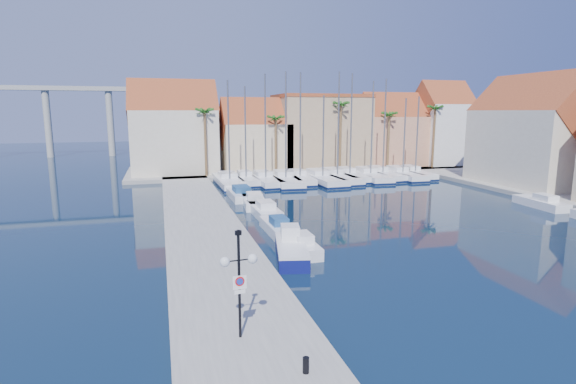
# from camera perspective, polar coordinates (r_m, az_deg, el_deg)

# --- Properties ---
(ground) EXTENTS (260.00, 260.00, 0.00)m
(ground) POSITION_cam_1_polar(r_m,az_deg,el_deg) (25.79, 13.37, -11.42)
(ground) COLOR black
(ground) RESTS_ON ground
(quay_west) EXTENTS (6.00, 77.00, 0.50)m
(quay_west) POSITION_cam_1_polar(r_m,az_deg,el_deg) (35.64, -10.54, -4.82)
(quay_west) COLOR gray
(quay_west) RESTS_ON ground
(shore_north) EXTENTS (54.00, 16.00, 0.50)m
(shore_north) POSITION_cam_1_polar(r_m,az_deg,el_deg) (72.82, 1.87, 3.00)
(shore_north) COLOR gray
(shore_north) RESTS_ON ground
(lamp_post) EXTENTS (1.50, 0.49, 4.41)m
(lamp_post) POSITION_cam_1_polar(r_m,az_deg,el_deg) (17.77, -6.25, -9.55)
(lamp_post) COLOR black
(lamp_post) RESTS_ON quay_west
(bollard) EXTENTS (0.23, 0.23, 0.57)m
(bollard) POSITION_cam_1_polar(r_m,az_deg,el_deg) (16.55, 2.28, -21.12)
(bollard) COLOR black
(bollard) RESTS_ON quay_west
(fishing_boat) EXTENTS (2.96, 5.82, 1.94)m
(fishing_boat) POSITION_cam_1_polar(r_m,az_deg,el_deg) (29.23, 0.40, -7.19)
(fishing_boat) COLOR navy
(fishing_boat) RESTS_ON ground
(motorboat_west_0) EXTENTS (1.65, 5.07, 1.40)m
(motorboat_west_0) POSITION_cam_1_polar(r_m,az_deg,el_deg) (30.60, 1.60, -6.66)
(motorboat_west_0) COLOR white
(motorboat_west_0) RESTS_ON ground
(motorboat_west_1) EXTENTS (1.74, 5.26, 1.40)m
(motorboat_west_1) POSITION_cam_1_polar(r_m,az_deg,el_deg) (35.16, -1.36, -4.42)
(motorboat_west_1) COLOR white
(motorboat_west_1) RESTS_ON ground
(motorboat_west_2) EXTENTS (2.10, 6.39, 1.40)m
(motorboat_west_2) POSITION_cam_1_polar(r_m,az_deg,el_deg) (41.19, -3.03, -2.25)
(motorboat_west_2) COLOR white
(motorboat_west_2) RESTS_ON ground
(motorboat_west_3) EXTENTS (2.72, 6.65, 1.40)m
(motorboat_west_3) POSITION_cam_1_polar(r_m,az_deg,el_deg) (45.37, -4.36, -1.10)
(motorboat_west_3) COLOR white
(motorboat_west_3) RESTS_ON ground
(motorboat_west_4) EXTENTS (2.44, 7.44, 1.40)m
(motorboat_west_4) POSITION_cam_1_polar(r_m,az_deg,el_deg) (49.68, -6.07, -0.14)
(motorboat_west_4) COLOR white
(motorboat_west_4) RESTS_ON ground
(motorboat_east_1) EXTENTS (2.22, 5.93, 1.40)m
(motorboat_east_1) POSITION_cam_1_polar(r_m,az_deg,el_deg) (50.95, 29.48, -1.16)
(motorboat_east_1) COLOR white
(motorboat_east_1) RESTS_ON ground
(sailboat_0) EXTENTS (3.21, 11.52, 13.15)m
(sailboat_0) POSITION_cam_1_polar(r_m,az_deg,el_deg) (57.93, -7.51, 1.38)
(sailboat_0) COLOR white
(sailboat_0) RESTS_ON ground
(sailboat_1) EXTENTS (2.35, 8.81, 12.51)m
(sailboat_1) POSITION_cam_1_polar(r_m,az_deg,el_deg) (59.32, -5.42, 1.66)
(sailboat_1) COLOR white
(sailboat_1) RESTS_ON ground
(sailboat_2) EXTENTS (3.20, 10.67, 13.99)m
(sailboat_2) POSITION_cam_1_polar(r_m,az_deg,el_deg) (58.79, -2.99, 1.60)
(sailboat_2) COLOR white
(sailboat_2) RESTS_ON ground
(sailboat_3) EXTENTS (4.08, 12.01, 14.27)m
(sailboat_3) POSITION_cam_1_polar(r_m,az_deg,el_deg) (58.93, -0.40, 1.62)
(sailboat_3) COLOR white
(sailboat_3) RESTS_ON ground
(sailboat_4) EXTENTS (3.10, 9.61, 14.27)m
(sailboat_4) POSITION_cam_1_polar(r_m,az_deg,el_deg) (60.04, 1.41, 1.82)
(sailboat_4) COLOR white
(sailboat_4) RESTS_ON ground
(sailboat_5) EXTENTS (3.51, 12.12, 11.41)m
(sailboat_5) POSITION_cam_1_polar(r_m,az_deg,el_deg) (60.32, 4.19, 1.77)
(sailboat_5) COLOR white
(sailboat_5) RESTS_ON ground
(sailboat_6) EXTENTS (3.54, 11.91, 14.48)m
(sailboat_6) POSITION_cam_1_polar(r_m,az_deg,el_deg) (61.80, 6.02, 1.97)
(sailboat_6) COLOR white
(sailboat_6) RESTS_ON ground
(sailboat_7) EXTENTS (2.78, 10.12, 14.36)m
(sailboat_7) POSITION_cam_1_polar(r_m,az_deg,el_deg) (63.12, 7.65, 2.13)
(sailboat_7) COLOR white
(sailboat_7) RESTS_ON ground
(sailboat_8) EXTENTS (3.72, 11.30, 13.39)m
(sailboat_8) POSITION_cam_1_polar(r_m,az_deg,el_deg) (63.67, 10.22, 2.10)
(sailboat_8) COLOR white
(sailboat_8) RESTS_ON ground
(sailboat_9) EXTENTS (3.55, 10.49, 13.76)m
(sailboat_9) POSITION_cam_1_polar(r_m,az_deg,el_deg) (65.22, 11.67, 2.26)
(sailboat_9) COLOR white
(sailboat_9) RESTS_ON ground
(sailboat_10) EXTENTS (2.82, 10.55, 11.16)m
(sailboat_10) POSITION_cam_1_polar(r_m,az_deg,el_deg) (65.85, 14.09, 2.21)
(sailboat_10) COLOR white
(sailboat_10) RESTS_ON ground
(sailboat_11) EXTENTS (2.76, 9.43, 11.43)m
(sailboat_11) POSITION_cam_1_polar(r_m,az_deg,el_deg) (67.29, 15.63, 2.32)
(sailboat_11) COLOR white
(sailboat_11) RESTS_ON ground
(building_0) EXTENTS (12.30, 9.00, 13.50)m
(building_0) POSITION_cam_1_polar(r_m,az_deg,el_deg) (67.91, -14.27, 7.49)
(building_0) COLOR beige
(building_0) RESTS_ON shore_north
(building_1) EXTENTS (10.30, 8.00, 11.00)m
(building_1) POSITION_cam_1_polar(r_m,az_deg,el_deg) (69.37, -4.21, 6.81)
(building_1) COLOR beige
(building_1) RESTS_ON shore_north
(building_2) EXTENTS (14.20, 10.20, 11.50)m
(building_2) POSITION_cam_1_polar(r_m,az_deg,el_deg) (73.28, 4.15, 7.74)
(building_2) COLOR tan
(building_2) RESTS_ON shore_north
(building_3) EXTENTS (10.30, 8.00, 12.00)m
(building_3) POSITION_cam_1_polar(r_m,az_deg,el_deg) (77.33, 12.86, 7.35)
(building_3) COLOR tan
(building_3) RESTS_ON shore_north
(building_4) EXTENTS (8.30, 8.00, 14.00)m
(building_4) POSITION_cam_1_polar(r_m,az_deg,el_deg) (81.15, 18.88, 7.97)
(building_4) COLOR silver
(building_4) RESTS_ON shore_north
(building_6) EXTENTS (9.00, 14.30, 13.50)m
(building_6) POSITION_cam_1_polar(r_m,az_deg,el_deg) (62.86, 28.78, 6.35)
(building_6) COLOR beige
(building_6) RESTS_ON shore_east
(palm_0) EXTENTS (2.60, 2.60, 10.15)m
(palm_0) POSITION_cam_1_polar(r_m,az_deg,el_deg) (63.10, -10.55, 9.77)
(palm_0) COLOR brown
(palm_0) RESTS_ON shore_north
(palm_1) EXTENTS (2.60, 2.60, 9.15)m
(palm_1) POSITION_cam_1_polar(r_m,az_deg,el_deg) (64.83, -1.58, 9.11)
(palm_1) COLOR brown
(palm_1) RESTS_ON shore_north
(palm_2) EXTENTS (2.60, 2.60, 11.15)m
(palm_2) POSITION_cam_1_polar(r_m,az_deg,el_deg) (67.98, 6.75, 10.68)
(palm_2) COLOR brown
(palm_2) RESTS_ON shore_north
(palm_3) EXTENTS (2.60, 2.60, 9.65)m
(palm_3) POSITION_cam_1_polar(r_m,az_deg,el_deg) (71.42, 12.75, 9.35)
(palm_3) COLOR brown
(palm_3) RESTS_ON shore_north
(palm_4) EXTENTS (2.60, 2.60, 10.65)m
(palm_4) POSITION_cam_1_polar(r_m,az_deg,el_deg) (75.56, 18.20, 9.84)
(palm_4) COLOR brown
(palm_4) RESTS_ON shore_north
(viaduct) EXTENTS (48.00, 2.20, 14.45)m
(viaduct) POSITION_cam_1_polar(r_m,az_deg,el_deg) (106.33, -31.04, 9.25)
(viaduct) COLOR #9E9E99
(viaduct) RESTS_ON ground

